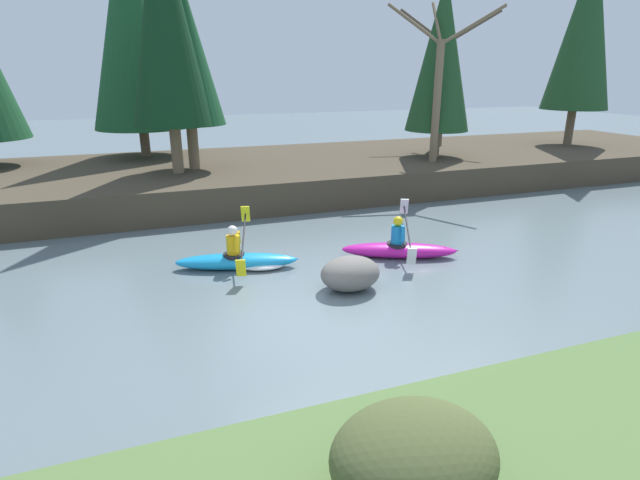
% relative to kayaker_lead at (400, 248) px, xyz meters
% --- Properties ---
extents(ground_plane, '(90.00, 90.00, 0.00)m').
position_rel_kayaker_lead_xyz_m(ground_plane, '(-3.13, -2.37, -0.22)').
color(ground_plane, slate).
extents(riverbank_far, '(44.00, 8.03, 1.03)m').
position_rel_kayaker_lead_xyz_m(riverbank_far, '(-3.13, 8.34, 0.29)').
color(riverbank_far, '#473D2D').
rests_on(riverbank_far, ground).
extents(conifer_tree_left, '(3.49, 3.49, 8.43)m').
position_rel_kayaker_lead_xyz_m(conifer_tree_left, '(-5.31, 11.05, 5.56)').
color(conifer_tree_left, brown).
rests_on(conifer_tree_left, riverbank_far).
extents(conifer_tree_mid_left, '(2.46, 2.46, 8.03)m').
position_rel_kayaker_lead_xyz_m(conifer_tree_mid_left, '(-4.41, 7.10, 5.57)').
color(conifer_tree_mid_left, '#7A664C').
rests_on(conifer_tree_mid_left, riverbank_far).
extents(conifer_tree_centre, '(2.30, 2.30, 6.07)m').
position_rel_kayaker_lead_xyz_m(conifer_tree_centre, '(-3.82, 7.64, 4.57)').
color(conifer_tree_centre, '#7A664C').
rests_on(conifer_tree_centre, riverbank_far).
extents(conifer_tree_mid_right, '(2.41, 2.41, 6.53)m').
position_rel_kayaker_lead_xyz_m(conifer_tree_mid_right, '(5.34, 7.10, 4.57)').
color(conifer_tree_mid_right, '#7A664C').
rests_on(conifer_tree_mid_right, riverbank_far).
extents(conifer_tree_right, '(2.79, 2.79, 8.40)m').
position_rel_kayaker_lead_xyz_m(conifer_tree_right, '(12.85, 7.89, 5.78)').
color(conifer_tree_right, brown).
rests_on(conifer_tree_right, riverbank_far).
extents(bare_tree_upstream, '(3.11, 3.07, 5.60)m').
position_rel_kayaker_lead_xyz_m(bare_tree_upstream, '(4.65, 6.13, 3.45)').
color(bare_tree_upstream, '#7A664C').
rests_on(bare_tree_upstream, riverbank_far).
extents(bare_tree_mid_upstream, '(3.27, 3.23, 5.90)m').
position_rel_kayaker_lead_xyz_m(bare_tree_mid_upstream, '(7.23, 9.77, 3.59)').
color(bare_tree_mid_upstream, brown).
rests_on(bare_tree_mid_upstream, riverbank_far).
extents(shrub_clump_second, '(1.55, 1.29, 0.84)m').
position_rel_kayaker_lead_xyz_m(shrub_clump_second, '(-3.58, -6.74, 0.73)').
color(shrub_clump_second, '#4C562D').
rests_on(shrub_clump_second, riverbank_near).
extents(kayaker_lead, '(2.72, 1.97, 1.20)m').
position_rel_kayaker_lead_xyz_m(kayaker_lead, '(0.00, 0.00, 0.00)').
color(kayaker_lead, '#C61999').
rests_on(kayaker_lead, ground).
extents(kayaker_middle, '(2.77, 2.04, 1.20)m').
position_rel_kayaker_lead_xyz_m(kayaker_middle, '(-3.68, 0.58, -0.02)').
color(kayaker_middle, '#1993D6').
rests_on(kayaker_middle, ground).
extents(boulder_midstream, '(1.23, 0.96, 0.69)m').
position_rel_kayaker_lead_xyz_m(boulder_midstream, '(-1.84, -1.30, 0.13)').
color(boulder_midstream, slate).
rests_on(boulder_midstream, ground).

